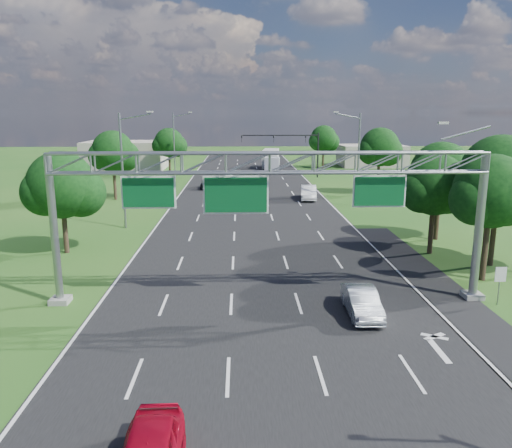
{
  "coord_description": "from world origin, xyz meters",
  "views": [
    {
      "loc": [
        -1.28,
        -13.6,
        10.0
      ],
      "look_at": [
        -0.37,
        14.59,
        3.7
      ],
      "focal_mm": 35.0,
      "sensor_mm": 36.0,
      "label": 1
    }
  ],
  "objects_px": {
    "sign_gantry": "(271,175)",
    "regulatory_sign": "(500,278)",
    "traffic_signal": "(296,145)",
    "silver_sedan": "(362,302)",
    "box_truck": "(271,160)"
  },
  "relations": [
    {
      "from": "sign_gantry",
      "to": "regulatory_sign",
      "type": "bearing_deg",
      "value": -4.83
    },
    {
      "from": "box_truck",
      "to": "traffic_signal",
      "type": "bearing_deg",
      "value": -68.17
    },
    {
      "from": "traffic_signal",
      "to": "silver_sedan",
      "type": "bearing_deg",
      "value": -92.77
    },
    {
      "from": "sign_gantry",
      "to": "regulatory_sign",
      "type": "height_order",
      "value": "sign_gantry"
    },
    {
      "from": "silver_sedan",
      "to": "box_truck",
      "type": "height_order",
      "value": "box_truck"
    },
    {
      "from": "traffic_signal",
      "to": "silver_sedan",
      "type": "xyz_separation_m",
      "value": [
        -2.66,
        -55.12,
        -4.48
      ]
    },
    {
      "from": "regulatory_sign",
      "to": "silver_sedan",
      "type": "distance_m",
      "value": 7.71
    },
    {
      "from": "sign_gantry",
      "to": "silver_sedan",
      "type": "xyz_separation_m",
      "value": [
        4.48,
        -2.12,
        -6.2
      ]
    },
    {
      "from": "traffic_signal",
      "to": "box_truck",
      "type": "distance_m",
      "value": 13.45
    },
    {
      "from": "traffic_signal",
      "to": "silver_sedan",
      "type": "distance_m",
      "value": 55.37
    },
    {
      "from": "regulatory_sign",
      "to": "silver_sedan",
      "type": "bearing_deg",
      "value": -171.75
    },
    {
      "from": "silver_sedan",
      "to": "box_truck",
      "type": "distance_m",
      "value": 67.74
    },
    {
      "from": "sign_gantry",
      "to": "box_truck",
      "type": "relative_size",
      "value": 2.49
    },
    {
      "from": "traffic_signal",
      "to": "silver_sedan",
      "type": "height_order",
      "value": "traffic_signal"
    },
    {
      "from": "sign_gantry",
      "to": "traffic_signal",
      "type": "xyz_separation_m",
      "value": [
        7.15,
        53.0,
        -1.72
      ]
    }
  ]
}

